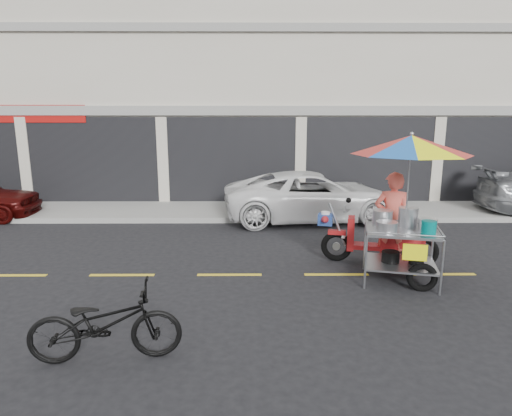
{
  "coord_description": "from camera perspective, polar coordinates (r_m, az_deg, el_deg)",
  "views": [
    {
      "loc": [
        -1.56,
        -7.54,
        2.87
      ],
      "look_at": [
        -1.5,
        0.6,
        1.15
      ],
      "focal_mm": 30.0,
      "sensor_mm": 36.0,
      "label": 1
    }
  ],
  "objects": [
    {
      "name": "ground",
      "position": [
        8.22,
        10.67,
        -8.73
      ],
      "size": [
        90.0,
        90.0,
        0.0
      ],
      "primitive_type": "plane",
      "color": "black"
    },
    {
      "name": "sidewalk",
      "position": [
        13.43,
        6.26,
        -0.16
      ],
      "size": [
        45.0,
        3.0,
        0.15
      ],
      "primitive_type": "cube",
      "color": "gray",
      "rests_on": "ground"
    },
    {
      "name": "shophouse_block",
      "position": [
        18.7,
        13.64,
        15.79
      ],
      "size": [
        36.0,
        8.11,
        10.4
      ],
      "color": "beige",
      "rests_on": "ground"
    },
    {
      "name": "centerline",
      "position": [
        8.22,
        10.68,
        -8.7
      ],
      "size": [
        42.0,
        0.1,
        0.01
      ],
      "primitive_type": "cube",
      "color": "gold",
      "rests_on": "ground"
    },
    {
      "name": "white_pickup",
      "position": [
        12.23,
        7.56,
        1.58
      ],
      "size": [
        5.19,
        2.75,
        1.39
      ],
      "primitive_type": "imported",
      "rotation": [
        0.0,
        0.0,
        1.66
      ],
      "color": "white",
      "rests_on": "ground"
    },
    {
      "name": "near_bicycle",
      "position": [
        5.57,
        -19.45,
        -14.33
      ],
      "size": [
        1.86,
        0.86,
        0.94
      ],
      "primitive_type": "imported",
      "rotation": [
        0.0,
        0.0,
        1.7
      ],
      "color": "black",
      "rests_on": "ground"
    },
    {
      "name": "food_vendor_rig",
      "position": [
        8.12,
        18.78,
        2.74
      ],
      "size": [
        2.62,
        2.52,
        2.65
      ],
      "rotation": [
        0.0,
        0.0,
        -0.24
      ],
      "color": "black",
      "rests_on": "ground"
    }
  ]
}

